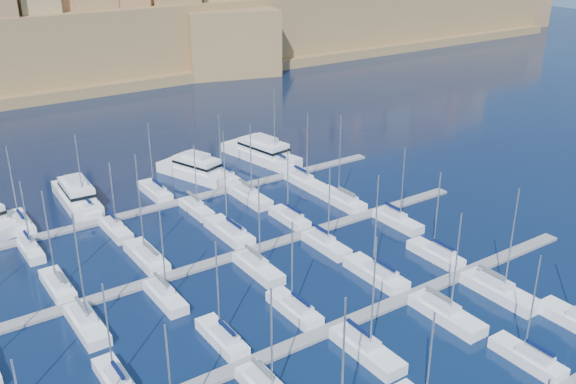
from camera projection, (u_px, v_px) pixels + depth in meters
ground at (277, 286)px, 84.51m from camera, size 600.00×600.00×0.00m
pontoon_mid_near at (334, 328)px, 75.31m from camera, size 84.00×2.00×0.40m
pontoon_mid_far at (239, 254)px, 92.03m from camera, size 84.00×2.00×0.40m
pontoon_far at (173, 203)px, 108.74m from camera, size 84.00×2.00×0.40m
sailboat_4 at (528, 358)px, 69.33m from camera, size 2.56×8.54×13.33m
sailboat_13 at (116, 380)px, 65.94m from camera, size 2.40×7.99×12.23m
sailboat_14 at (222, 338)px, 72.69m from camera, size 2.54×8.46×13.01m
sailboat_15 at (295, 309)px, 78.12m from camera, size 2.64×8.81×12.55m
sailboat_16 at (376, 274)px, 85.86m from camera, size 3.06×10.20×15.00m
sailboat_17 at (436, 254)px, 91.01m from camera, size 2.69×8.97×13.28m
sailboat_21 at (366, 349)px, 70.65m from camera, size 2.95×9.85×15.18m
sailboat_22 at (446, 314)px, 77.08m from camera, size 3.04×10.14×14.62m
sailboat_23 at (499, 291)px, 81.84m from camera, size 3.20×10.67×15.46m
sailboat_25 at (58, 285)px, 83.19m from camera, size 2.60×8.68×14.10m
sailboat_26 at (147, 257)px, 90.26m from camera, size 3.02×10.07×16.11m
sailboat_27 at (229, 232)px, 97.51m from camera, size 3.18×10.60×17.05m
sailboat_28 at (290, 218)px, 102.20m from camera, size 2.54×8.47×12.16m
sailboat_29 at (341, 200)px, 108.78m from camera, size 3.13×10.45×15.75m
sailboat_31 at (87, 324)px, 75.13m from camera, size 2.79×9.30×15.47m
sailboat_32 at (165, 296)px, 80.74m from camera, size 2.54×8.47×13.30m
sailboat_33 at (258, 267)px, 87.44m from camera, size 2.82×9.39×14.27m
sailboat_34 at (326, 244)px, 93.83m from camera, size 2.66×8.88×13.06m
sailboat_35 at (397, 221)px, 101.20m from camera, size 2.71×9.02×13.31m
sailboat_37 at (20, 223)px, 100.43m from camera, size 2.76×9.20×13.44m
sailboat_38 at (85, 208)px, 105.81m from camera, size 2.75×9.18×13.53m
sailboat_39 at (155, 191)px, 112.34m from camera, size 2.81×9.37×13.44m
sailboat_40 at (223, 176)px, 119.20m from camera, size 2.69×8.96×12.60m
sailboat_41 at (276, 162)px, 125.66m from camera, size 2.81×9.37×16.04m
sailboat_43 at (31, 250)px, 92.21m from camera, size 2.27×7.55×11.85m
sailboat_44 at (116, 229)px, 98.42m from camera, size 2.52×8.39×12.00m
sailboat_45 at (196, 208)px, 105.63m from camera, size 2.51×8.35×12.11m
sailboat_46 at (250, 196)px, 110.09m from camera, size 3.03×10.11×14.20m
sailboat_47 at (305, 182)px, 116.44m from camera, size 2.90×9.67×14.04m
motor_yacht_b at (77, 195)px, 108.18m from camera, size 5.67×16.25×5.25m
motor_yacht_c at (195, 169)px, 119.68m from camera, size 9.66×16.37×5.25m
motor_yacht_d at (262, 151)px, 128.80m from camera, size 8.56×19.22×5.25m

